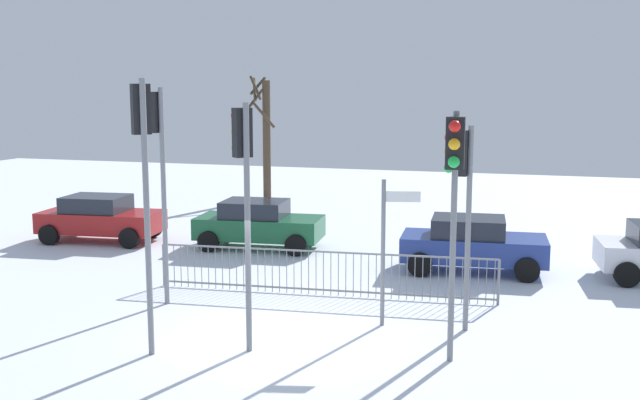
# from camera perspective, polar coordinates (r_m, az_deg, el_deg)

# --- Properties ---
(ground_plane) EXTENTS (60.00, 60.00, 0.00)m
(ground_plane) POSITION_cam_1_polar(r_m,az_deg,el_deg) (14.90, -3.32, -10.60)
(ground_plane) COLOR silver
(traffic_light_mid_right) EXTENTS (0.47, 0.47, 5.07)m
(traffic_light_mid_right) POSITION_cam_1_polar(r_m,az_deg,el_deg) (13.76, -13.42, 3.38)
(traffic_light_mid_right) COLOR slate
(traffic_light_mid_right) RESTS_ON ground
(traffic_light_rear_left) EXTENTS (0.47, 0.46, 4.64)m
(traffic_light_rear_left) POSITION_cam_1_polar(r_m,az_deg,el_deg) (13.67, -5.89, 2.26)
(traffic_light_rear_left) COLOR slate
(traffic_light_rear_left) RESTS_ON ground
(traffic_light_mid_left) EXTENTS (0.33, 0.57, 4.51)m
(traffic_light_mid_left) POSITION_cam_1_polar(r_m,az_deg,el_deg) (13.04, 10.25, 1.45)
(traffic_light_mid_left) COLOR slate
(traffic_light_mid_left) RESTS_ON ground
(traffic_light_rear_right) EXTENTS (0.57, 0.33, 4.17)m
(traffic_light_rear_right) POSITION_cam_1_polar(r_m,az_deg,el_deg) (15.00, 10.83, 1.41)
(traffic_light_rear_right) COLOR slate
(traffic_light_rear_right) RESTS_ON ground
(traffic_light_foreground_right) EXTENTS (0.57, 0.33, 4.90)m
(traffic_light_foreground_right) POSITION_cam_1_polar(r_m,az_deg,el_deg) (16.96, -12.40, 3.98)
(traffic_light_foreground_right) COLOR slate
(traffic_light_foreground_right) RESTS_ON ground
(direction_sign_post) EXTENTS (0.77, 0.23, 3.06)m
(direction_sign_post) POSITION_cam_1_polar(r_m,az_deg,el_deg) (15.30, 5.09, -3.42)
(direction_sign_post) COLOR slate
(direction_sign_post) RESTS_ON ground
(pedestrian_guard_railing) EXTENTS (8.15, 0.74, 1.07)m
(pedestrian_guard_railing) POSITION_cam_1_polar(r_m,az_deg,el_deg) (17.74, 0.26, -5.55)
(pedestrian_guard_railing) COLOR slate
(pedestrian_guard_railing) RESTS_ON ground
(car_blue_mid) EXTENTS (3.92, 2.17, 1.47)m
(car_blue_mid) POSITION_cam_1_polar(r_m,az_deg,el_deg) (20.32, 11.58, -3.28)
(car_blue_mid) COLOR navy
(car_blue_mid) RESTS_ON ground
(car_green_near) EXTENTS (3.93, 2.20, 1.47)m
(car_green_near) POSITION_cam_1_polar(r_m,az_deg,el_deg) (22.88, -4.75, -1.79)
(car_green_near) COLOR #195933
(car_green_near) RESTS_ON ground
(car_red_far) EXTENTS (3.95, 2.24, 1.47)m
(car_red_far) POSITION_cam_1_polar(r_m,az_deg,el_deg) (24.82, -16.49, -1.30)
(car_red_far) COLOR maroon
(car_red_far) RESTS_ON ground
(bare_tree_left) EXTENTS (1.51, 1.72, 5.39)m
(bare_tree_left) POSITION_cam_1_polar(r_m,az_deg,el_deg) (32.92, -4.22, 5.09)
(bare_tree_left) COLOR #473828
(bare_tree_left) RESTS_ON ground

